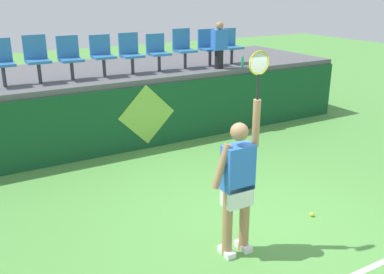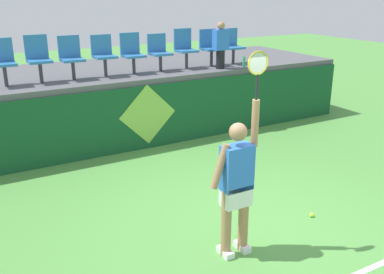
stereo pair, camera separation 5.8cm
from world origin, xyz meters
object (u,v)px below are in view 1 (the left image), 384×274
(stadium_chair_1, at_px, (37,57))
(stadium_chair_4, at_px, (131,52))
(stadium_chair_6, at_px, (183,47))
(spectator_0, at_px, (219,45))
(stadium_chair_7, at_px, (208,46))
(stadium_chair_2, at_px, (70,56))
(tennis_player, at_px, (238,182))
(stadium_chair_8, at_px, (230,44))
(water_bottle, at_px, (243,62))
(stadium_chair_5, at_px, (158,50))
(stadium_chair_0, at_px, (1,60))
(stadium_chair_3, at_px, (102,53))
(tennis_ball, at_px, (312,214))

(stadium_chair_1, xyz_separation_m, stadium_chair_4, (1.94, -0.00, -0.04))
(stadium_chair_6, height_order, spectator_0, spectator_0)
(stadium_chair_6, bearing_deg, stadium_chair_7, -0.33)
(stadium_chair_2, bearing_deg, stadium_chair_1, 179.84)
(stadium_chair_1, height_order, stadium_chair_2, stadium_chair_1)
(tennis_player, bearing_deg, stadium_chair_8, 56.41)
(stadium_chair_1, relative_size, stadium_chair_8, 1.09)
(stadium_chair_4, distance_m, spectator_0, 2.03)
(water_bottle, distance_m, spectator_0, 0.74)
(stadium_chair_4, bearing_deg, stadium_chair_1, 179.99)
(stadium_chair_8, relative_size, spectator_0, 0.80)
(tennis_player, xyz_separation_m, stadium_chair_7, (2.63, 4.90, 0.95))
(stadium_chair_5, bearing_deg, stadium_chair_0, 179.93)
(stadium_chair_4, relative_size, spectator_0, 0.82)
(stadium_chair_2, height_order, stadium_chair_6, stadium_chair_6)
(tennis_player, relative_size, water_bottle, 10.38)
(stadium_chair_0, bearing_deg, stadium_chair_7, -0.02)
(stadium_chair_2, xyz_separation_m, spectator_0, (3.28, -0.46, 0.06))
(stadium_chair_6, xyz_separation_m, stadium_chair_7, (0.67, -0.00, -0.02))
(spectator_0, bearing_deg, stadium_chair_5, 160.94)
(tennis_player, distance_m, water_bottle, 5.43)
(stadium_chair_5, height_order, stadium_chair_7, stadium_chair_7)
(stadium_chair_0, distance_m, stadium_chair_3, 1.95)
(stadium_chair_6, bearing_deg, stadium_chair_4, -179.97)
(stadium_chair_5, bearing_deg, stadium_chair_6, 0.54)
(tennis_player, xyz_separation_m, stadium_chair_8, (3.25, 4.90, 0.94))
(spectator_0, bearing_deg, stadium_chair_6, 145.25)
(stadium_chair_2, distance_m, stadium_chair_4, 1.31)
(stadium_chair_3, bearing_deg, stadium_chair_4, 0.43)
(stadium_chair_0, height_order, stadium_chair_5, stadium_chair_0)
(stadium_chair_0, bearing_deg, tennis_player, -68.47)
(tennis_ball, bearing_deg, spectator_0, 75.47)
(stadium_chair_3, bearing_deg, stadium_chair_5, -0.04)
(water_bottle, xyz_separation_m, stadium_chair_2, (-3.88, 0.57, 0.36))
(tennis_player, relative_size, stadium_chair_0, 2.91)
(stadium_chair_1, height_order, stadium_chair_7, stadium_chair_1)
(stadium_chair_0, xyz_separation_m, stadium_chair_5, (3.23, -0.00, -0.05))
(tennis_player, height_order, spectator_0, tennis_player)
(stadium_chair_5, height_order, stadium_chair_6, stadium_chair_6)
(stadium_chair_4, height_order, stadium_chair_5, stadium_chair_4)
(stadium_chair_8, xyz_separation_m, spectator_0, (-0.63, -0.46, 0.08))
(stadium_chair_7, bearing_deg, stadium_chair_3, -179.97)
(stadium_chair_5, relative_size, stadium_chair_7, 0.95)
(stadium_chair_8, bearing_deg, tennis_player, -123.59)
(stadium_chair_0, height_order, stadium_chair_6, stadium_chair_6)
(stadium_chair_3, bearing_deg, stadium_chair_0, 179.91)
(stadium_chair_5, distance_m, stadium_chair_8, 1.96)
(water_bottle, bearing_deg, stadium_chair_5, 163.73)
(stadium_chair_5, xyz_separation_m, stadium_chair_7, (1.33, 0.00, 0.02))
(stadium_chair_7, bearing_deg, stadium_chair_8, -0.01)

